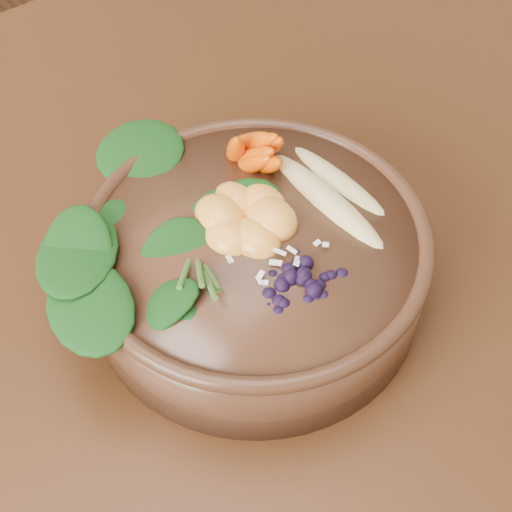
% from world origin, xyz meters
% --- Properties ---
extents(stoneware_bowl, '(0.29, 0.29, 0.07)m').
position_xyz_m(stoneware_bowl, '(0.27, -0.07, 0.79)').
color(stoneware_bowl, '#4D2E1D').
rests_on(stoneware_bowl, dining_table).
extents(kale_heap, '(0.19, 0.17, 0.04)m').
position_xyz_m(kale_heap, '(0.23, -0.01, 0.84)').
color(kale_heap, '#124511').
rests_on(kale_heap, stoneware_bowl).
extents(carrot_cluster, '(0.06, 0.06, 0.07)m').
position_xyz_m(carrot_cluster, '(0.32, -0.00, 0.86)').
color(carrot_cluster, '#DE4D00').
rests_on(carrot_cluster, stoneware_bowl).
extents(banana_halves, '(0.05, 0.15, 0.03)m').
position_xyz_m(banana_halves, '(0.35, -0.07, 0.84)').
color(banana_halves, '#E0CC84').
rests_on(banana_halves, stoneware_bowl).
extents(mandarin_cluster, '(0.08, 0.09, 0.03)m').
position_xyz_m(mandarin_cluster, '(0.27, -0.06, 0.84)').
color(mandarin_cluster, orange).
rests_on(mandarin_cluster, stoneware_bowl).
extents(blueberry_pile, '(0.13, 0.10, 0.04)m').
position_xyz_m(blueberry_pile, '(0.27, -0.13, 0.84)').
color(blueberry_pile, black).
rests_on(blueberry_pile, stoneware_bowl).
extents(coconut_flakes, '(0.09, 0.07, 0.01)m').
position_xyz_m(coconut_flakes, '(0.27, -0.09, 0.83)').
color(coconut_flakes, white).
rests_on(coconut_flakes, stoneware_bowl).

